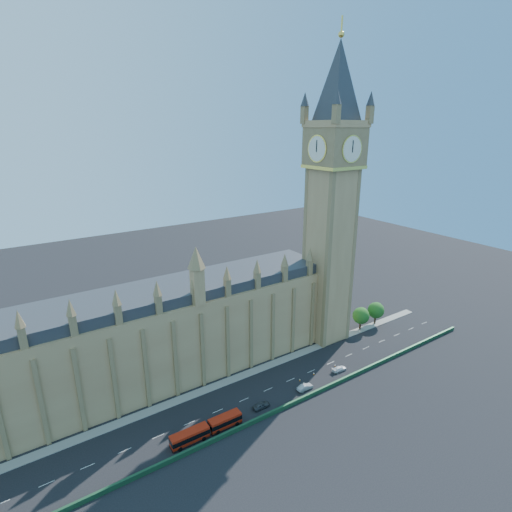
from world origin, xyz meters
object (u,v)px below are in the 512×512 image
red_bus (207,429)px  car_white (339,369)px  car_grey (261,405)px  car_silver (305,387)px

red_bus → car_white: red_bus is taller
car_grey → car_white: car_grey is taller
red_bus → car_grey: (16.13, 0.69, -0.81)m
red_bus → car_grey: 16.17m
car_grey → car_silver: size_ratio=0.98×
car_grey → car_silver: bearing=-91.9°
car_grey → red_bus: bearing=92.3°
red_bus → car_white: size_ratio=3.71×
car_silver → car_grey: bearing=88.9°
red_bus → car_white: (45.23, 1.44, -0.91)m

